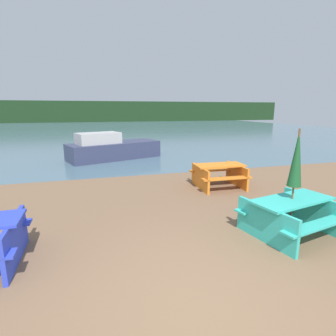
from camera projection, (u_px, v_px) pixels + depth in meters
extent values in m
plane|color=brown|center=(201.00, 308.00, 3.25)|extent=(60.00, 60.00, 0.00)
cube|color=slate|center=(103.00, 129.00, 33.12)|extent=(60.00, 50.00, 0.00)
cube|color=#193319|center=(98.00, 112.00, 51.46)|extent=(80.00, 1.60, 4.00)
cube|color=#33B7A8|center=(292.00, 200.00, 5.04)|extent=(1.76, 1.02, 0.04)
cube|color=#33B7A8|center=(318.00, 225.00, 4.63)|extent=(1.67, 0.61, 0.04)
cube|color=#33B7A8|center=(268.00, 205.00, 5.58)|extent=(1.67, 0.61, 0.04)
cube|color=#33B7A8|center=(265.00, 224.00, 4.81)|extent=(0.35, 1.36, 0.68)
cube|color=#33B7A8|center=(312.00, 211.00, 5.43)|extent=(0.35, 1.36, 0.68)
cube|color=blue|center=(15.00, 241.00, 4.18)|extent=(0.10, 1.38, 0.72)
cube|color=orange|center=(219.00, 165.00, 8.17)|extent=(1.55, 0.75, 0.04)
cube|color=orange|center=(227.00, 178.00, 7.72)|extent=(1.54, 0.33, 0.04)
cube|color=orange|center=(212.00, 170.00, 8.76)|extent=(1.54, 0.33, 0.04)
cube|color=orange|center=(200.00, 178.00, 8.11)|extent=(0.11, 1.38, 0.69)
cube|color=orange|center=(237.00, 175.00, 8.40)|extent=(0.11, 1.38, 0.69)
cylinder|color=brown|center=(294.00, 183.00, 4.97)|extent=(0.04, 0.04, 2.07)
cone|color=#195128|center=(297.00, 158.00, 4.86)|extent=(0.26, 0.26, 1.08)
cube|color=#333856|center=(114.00, 150.00, 13.05)|extent=(4.73, 3.04, 0.82)
cube|color=#B2B2B2|center=(98.00, 138.00, 12.45)|extent=(2.22, 1.74, 0.51)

